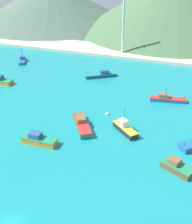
# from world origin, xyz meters

# --- Properties ---
(ground) EXTENTS (260.00, 280.00, 0.50)m
(ground) POSITION_xyz_m (0.00, 30.00, -0.25)
(ground) COLOR teal
(fishing_boat_2) EXTENTS (8.40, 2.98, 2.63)m
(fishing_boat_2) POSITION_xyz_m (-7.33, 22.26, 0.95)
(fishing_boat_2) COLOR orange
(fishing_boat_2) RESTS_ON ground
(fishing_boat_3) EXTENTS (8.60, 10.70, 2.45)m
(fishing_boat_3) POSITION_xyz_m (-0.68, 32.12, 0.90)
(fishing_boat_3) COLOR #198466
(fishing_boat_3) RESTS_ON ground
(fishing_boat_5) EXTENTS (10.88, 4.22, 4.54)m
(fishing_boat_5) POSITION_xyz_m (17.40, 54.76, 0.74)
(fishing_boat_5) COLOR #1E5BA8
(fishing_boat_5) RESTS_ON ground
(fishing_boat_7) EXTENTS (7.80, 3.29, 6.45)m
(fishing_boat_7) POSITION_xyz_m (-37.20, 49.28, 1.00)
(fishing_boat_7) COLOR orange
(fishing_boat_7) RESTS_ON ground
(fishing_boat_9) EXTENTS (7.27, 5.57, 2.56)m
(fishing_boat_9) POSITION_xyz_m (23.93, 23.10, 0.94)
(fishing_boat_9) COLOR brown
(fishing_boat_9) RESTS_ON ground
(fishing_boat_11) EXTENTS (10.43, 8.11, 2.44)m
(fishing_boat_11) POSITION_xyz_m (-7.21, 66.20, 0.82)
(fishing_boat_11) COLOR #14478C
(fishing_boat_11) RESTS_ON ground
(fishing_boat_12) EXTENTS (7.62, 7.09, 6.41)m
(fishing_boat_12) POSITION_xyz_m (10.08, 33.87, 1.02)
(fishing_boat_12) COLOR #232328
(fishing_boat_12) RESTS_ON ground
(fishing_boat_13) EXTENTS (5.61, 8.06, 5.60)m
(fishing_boat_13) POSITION_xyz_m (-42.40, 70.82, 0.69)
(fishing_boat_13) COLOR #1E5BA8
(fishing_boat_13) RESTS_ON ground
(buoy_0) EXTENTS (1.02, 1.02, 1.02)m
(buoy_0) POSITION_xyz_m (3.30, 40.76, 0.18)
(buoy_0) COLOR silver
(buoy_0) RESTS_ON ground
(beach_strip) EXTENTS (247.00, 16.79, 1.20)m
(beach_strip) POSITION_xyz_m (0.00, 96.03, 0.60)
(beach_strip) COLOR beige
(beach_strip) RESTS_ON ground
(hill_west) EXTENTS (98.09, 98.09, 23.98)m
(hill_west) POSITION_xyz_m (-64.63, 140.60, 11.99)
(hill_west) COLOR #4C6656
(hill_west) RESTS_ON ground
(hill_central) EXTENTS (102.34, 102.34, 30.24)m
(hill_central) POSITION_xyz_m (6.84, 140.39, 15.12)
(hill_central) COLOR #476B47
(hill_central) RESTS_ON ground
(radio_tower) EXTENTS (2.34, 1.87, 23.41)m
(radio_tower) POSITION_xyz_m (-7.20, 93.11, 11.94)
(radio_tower) COLOR silver
(radio_tower) RESTS_ON ground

